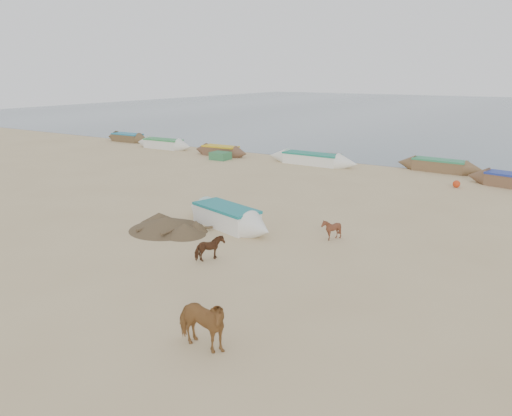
{
  "coord_description": "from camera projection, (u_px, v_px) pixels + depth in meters",
  "views": [
    {
      "loc": [
        11.24,
        -13.55,
        6.7
      ],
      "look_at": [
        0.0,
        4.0,
        1.0
      ],
      "focal_mm": 35.0,
      "sensor_mm": 36.0,
      "label": 1
    }
  ],
  "objects": [
    {
      "name": "ground",
      "position": [
        198.0,
        258.0,
        18.62
      ],
      "size": [
        140.0,
        140.0,
        0.0
      ],
      "primitive_type": "plane",
      "color": "tan",
      "rests_on": "ground"
    },
    {
      "name": "sea",
      "position": [
        502.0,
        112.0,
        85.22
      ],
      "size": [
        160.0,
        160.0,
        0.0
      ],
      "primitive_type": "plane",
      "color": "slate",
      "rests_on": "ground"
    },
    {
      "name": "cow_adult",
      "position": [
        201.0,
        323.0,
        12.29
      ],
      "size": [
        1.68,
        0.78,
        1.41
      ],
      "primitive_type": "imported",
      "rotation": [
        0.0,
        0.0,
        1.56
      ],
      "color": "brown",
      "rests_on": "ground"
    },
    {
      "name": "calf_front",
      "position": [
        331.0,
        229.0,
        20.5
      ],
      "size": [
        1.02,
        0.97,
        0.9
      ],
      "primitive_type": "imported",
      "rotation": [
        0.0,
        0.0,
        -1.2
      ],
      "color": "#592D1C",
      "rests_on": "ground"
    },
    {
      "name": "calf_right",
      "position": [
        210.0,
        249.0,
        18.2
      ],
      "size": [
        0.82,
        0.95,
        0.92
      ],
      "primitive_type": "imported",
      "rotation": [
        0.0,
        0.0,
        1.53
      ],
      "color": "#4D2C19",
      "rests_on": "ground"
    },
    {
      "name": "near_canoe",
      "position": [
        226.0,
        216.0,
        22.26
      ],
      "size": [
        5.77,
        2.85,
        0.93
      ],
      "primitive_type": null,
      "rotation": [
        0.0,
        0.0,
        -0.28
      ],
      "color": "white",
      "rests_on": "ground"
    },
    {
      "name": "debris_pile",
      "position": [
        166.0,
        223.0,
        21.92
      ],
      "size": [
        3.68,
        3.68,
        0.56
      ],
      "primitive_type": "cone",
      "rotation": [
        0.0,
        0.0,
        0.12
      ],
      "color": "brown",
      "rests_on": "ground"
    },
    {
      "name": "waterline_canoes",
      "position": [
        366.0,
        163.0,
        35.45
      ],
      "size": [
        59.92,
        4.76,
        0.87
      ],
      "color": "brown",
      "rests_on": "ground"
    },
    {
      "name": "beach_clutter",
      "position": [
        447.0,
        174.0,
        32.22
      ],
      "size": [
        44.06,
        5.33,
        0.64
      ],
      "color": "#327044",
      "rests_on": "ground"
    }
  ]
}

